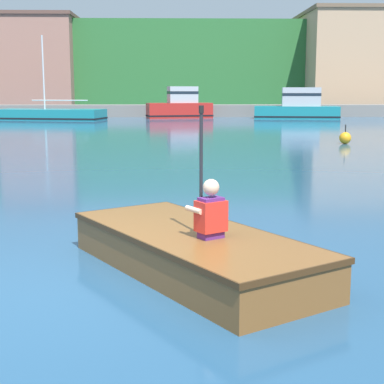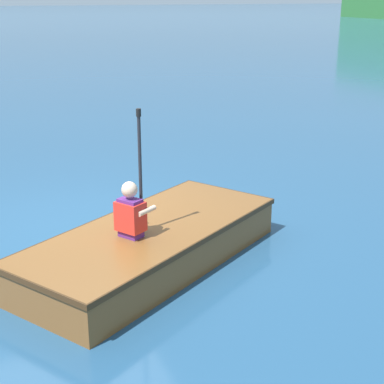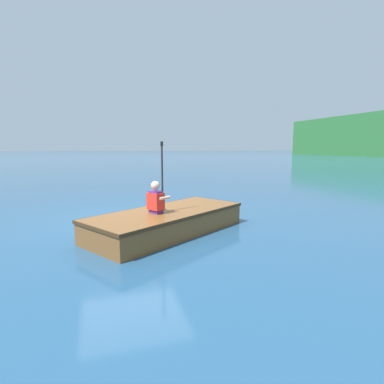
% 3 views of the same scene
% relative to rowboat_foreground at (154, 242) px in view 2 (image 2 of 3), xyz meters
% --- Properties ---
extents(ground_plane, '(300.00, 300.00, 0.00)m').
position_rel_rowboat_foreground_xyz_m(ground_plane, '(-1.28, -0.66, -0.25)').
color(ground_plane, navy).
extents(rowboat_foreground, '(2.90, 3.52, 0.45)m').
position_rel_rowboat_foreground_xyz_m(rowboat_foreground, '(0.00, 0.00, 0.00)').
color(rowboat_foreground, brown).
rests_on(rowboat_foreground, ground).
extents(person_paddler, '(0.45, 0.45, 1.36)m').
position_rel_rowboat_foreground_xyz_m(person_paddler, '(0.20, -0.31, 0.48)').
color(person_paddler, '#592672').
rests_on(person_paddler, rowboat_foreground).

